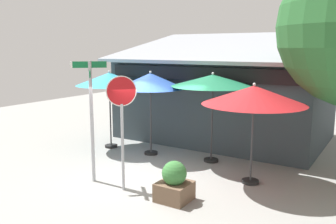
# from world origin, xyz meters

# --- Properties ---
(ground_plane) EXTENTS (28.00, 28.00, 0.10)m
(ground_plane) POSITION_xyz_m (0.00, 0.00, -0.05)
(ground_plane) COLOR gray
(cafe_building) EXTENTS (7.85, 5.46, 4.11)m
(cafe_building) POSITION_xyz_m (0.05, 5.28, 1.59)
(cafe_building) COLOR #333D42
(cafe_building) RESTS_ON ground
(street_sign_post) EXTENTS (0.67, 0.65, 3.15)m
(street_sign_post) POSITION_xyz_m (-0.89, -1.03, 1.91)
(street_sign_post) COLOR #A8AAB2
(street_sign_post) RESTS_ON ground
(stop_sign) EXTENTS (0.51, 0.53, 2.82)m
(stop_sign) POSITION_xyz_m (0.16, -1.08, 1.95)
(stop_sign) COLOR #A8AAB2
(stop_sign) RESTS_ON ground
(patio_umbrella_teal_left) EXTENTS (2.29, 2.29, 2.70)m
(patio_umbrella_teal_left) POSITION_xyz_m (-2.69, 1.71, 2.40)
(patio_umbrella_teal_left) COLOR black
(patio_umbrella_teal_left) RESTS_ON ground
(patio_umbrella_royal_blue_center) EXTENTS (2.21, 2.21, 2.75)m
(patio_umbrella_royal_blue_center) POSITION_xyz_m (-1.01, 1.77, 2.41)
(patio_umbrella_royal_blue_center) COLOR black
(patio_umbrella_royal_blue_center) RESTS_ON ground
(patio_umbrella_forest_green_right) EXTENTS (2.50, 2.50, 2.75)m
(patio_umbrella_forest_green_right) POSITION_xyz_m (1.00, 2.13, 2.49)
(patio_umbrella_forest_green_right) COLOR black
(patio_umbrella_forest_green_right) RESTS_ON ground
(patio_umbrella_crimson_far_right) EXTENTS (2.61, 2.61, 2.61)m
(patio_umbrella_crimson_far_right) POSITION_xyz_m (2.65, 1.04, 2.29)
(patio_umbrella_crimson_far_right) COLOR black
(patio_umbrella_crimson_far_right) RESTS_ON ground
(sidewalk_planter) EXTENTS (0.73, 0.73, 0.94)m
(sidewalk_planter) POSITION_xyz_m (1.54, -0.95, 0.41)
(sidewalk_planter) COLOR brown
(sidewalk_planter) RESTS_ON ground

